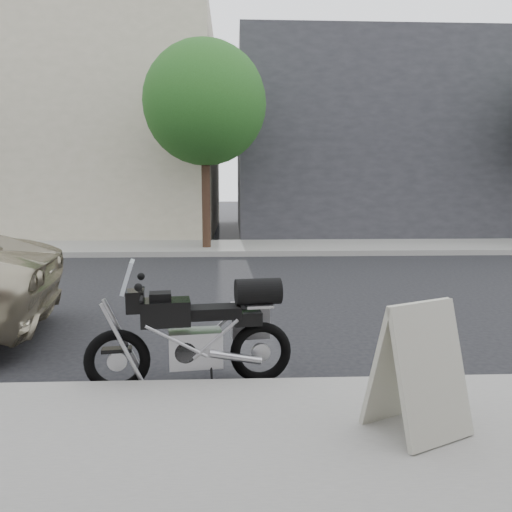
# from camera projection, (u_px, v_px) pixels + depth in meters

# --- Properties ---
(ground) EXTENTS (120.00, 120.00, 0.00)m
(ground) POSITION_uv_depth(u_px,v_px,m) (306.00, 297.00, 8.46)
(ground) COLOR black
(ground) RESTS_ON ground
(far_sidewalk) EXTENTS (44.00, 3.00, 0.15)m
(far_sidewalk) POSITION_uv_depth(u_px,v_px,m) (275.00, 247.00, 14.89)
(far_sidewalk) COLOR gray
(far_sidewalk) RESTS_ON ground
(far_building_dark) EXTENTS (16.00, 11.00, 7.00)m
(far_building_dark) POSITION_uv_depth(u_px,v_px,m) (422.00, 149.00, 21.66)
(far_building_dark) COLOR #29292E
(far_building_dark) RESTS_ON ground
(far_building_cream) EXTENTS (14.00, 11.00, 8.00)m
(far_building_cream) POSITION_uv_depth(u_px,v_px,m) (48.00, 136.00, 20.88)
(far_building_cream) COLOR #ADA58A
(far_building_cream) RESTS_ON ground
(street_tree_mid) EXTENTS (3.40, 3.40, 5.70)m
(street_tree_mid) POSITION_uv_depth(u_px,v_px,m) (205.00, 104.00, 13.75)
(street_tree_mid) COLOR #382419
(street_tree_mid) RESTS_ON far_sidewalk
(motorcycle) EXTENTS (1.90, 0.78, 1.20)m
(motorcycle) POSITION_uv_depth(u_px,v_px,m) (204.00, 331.00, 4.61)
(motorcycle) COLOR black
(motorcycle) RESTS_ON ground
(sandwich_sign) EXTENTS (0.74, 0.72, 0.92)m
(sandwich_sign) POSITION_uv_depth(u_px,v_px,m) (418.00, 367.00, 3.44)
(sandwich_sign) COLOR beige
(sandwich_sign) RESTS_ON near_sidewalk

